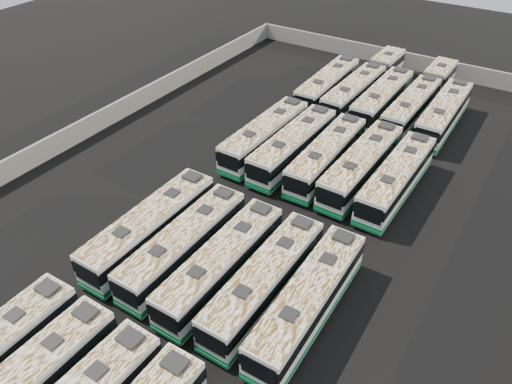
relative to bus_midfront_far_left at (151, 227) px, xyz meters
name	(u,v)px	position (x,y,z in m)	size (l,w,h in m)	color
ground	(266,209)	(5.03, 8.69, -1.84)	(140.00, 140.00, 0.00)	black
perimeter_wall	(266,199)	(5.03, 8.69, -0.74)	(45.20, 73.20, 2.20)	gray
bus_midfront_far_left	(151,227)	(0.00, 0.00, 0.00)	(2.71, 12.74, 3.59)	silver
bus_midfront_left	(184,245)	(3.36, -0.08, -0.07)	(2.60, 12.27, 3.46)	silver
bus_midfront_center	(222,264)	(6.87, -0.22, -0.06)	(2.68, 12.36, 3.48)	silver
bus_midfront_right	(264,281)	(10.30, -0.01, -0.06)	(2.62, 12.33, 3.47)	silver
bus_midfront_far_right	(308,301)	(13.62, 0.04, -0.03)	(2.89, 12.60, 3.54)	silver
bus_midback_far_left	(265,136)	(0.03, 16.60, -0.02)	(2.86, 12.63, 3.55)	silver
bus_midback_left	(293,146)	(3.33, 16.42, -0.01)	(2.83, 12.73, 3.58)	silver
bus_midback_center	(326,156)	(6.80, 16.55, -0.05)	(2.84, 12.45, 3.50)	silver
bus_midback_right	(361,166)	(10.23, 16.67, 0.01)	(2.97, 12.86, 3.61)	silver
bus_midback_far_right	(396,179)	(13.60, 16.49, -0.03)	(2.83, 12.60, 3.54)	silver
bus_back_far_left	(327,86)	(0.02, 30.61, -0.03)	(2.89, 12.57, 3.53)	silver
bus_back_left	(365,83)	(3.48, 33.80, -0.07)	(2.98, 19.10, 3.46)	silver
bus_back_center	(382,99)	(6.80, 30.57, -0.02)	(2.68, 12.61, 3.55)	silver
bus_back_right	(421,97)	(10.27, 33.76, -0.08)	(2.88, 18.98, 3.44)	silver
bus_back_far_right	(443,114)	(13.65, 30.72, 0.00)	(2.76, 12.75, 3.59)	silver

